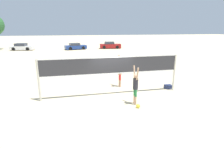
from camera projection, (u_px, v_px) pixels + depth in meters
The scene contains 9 objects.
ground_plane at pixel (112, 95), 11.15m from camera, with size 200.00×200.00×0.00m, color beige.
volleyball_net at pixel (112, 68), 10.69m from camera, with size 8.69×0.11×2.46m.
player_spiker at pixel (135, 85), 9.53m from camera, with size 0.28×0.71×2.16m.
player_blocker at pixel (120, 71), 12.47m from camera, with size 0.28×0.72×2.27m.
volleyball at pixel (138, 106), 9.33m from camera, with size 0.21×0.21×0.21m.
gear_bag at pixel (168, 87), 12.34m from camera, with size 0.48×0.34×0.27m.
parked_car_near at pixel (110, 45), 36.78m from camera, with size 4.53×2.30×1.40m.
parked_car_mid at pixel (22, 47), 33.86m from camera, with size 4.49×2.43×1.33m.
parked_car_far at pixel (75, 47), 35.02m from camera, with size 4.46×2.79×1.27m.
Camera 1 is at (-2.26, -10.19, 4.12)m, focal length 28.00 mm.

